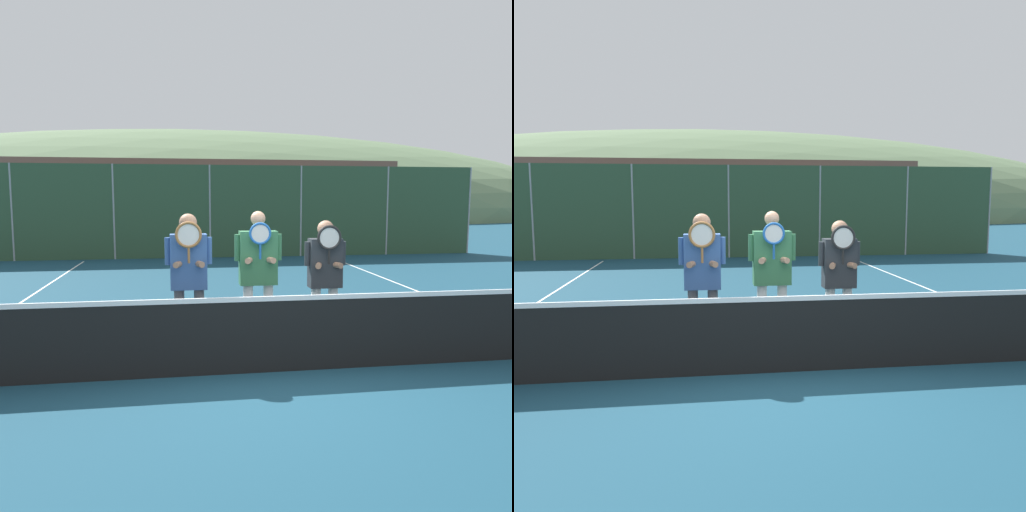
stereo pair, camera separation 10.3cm
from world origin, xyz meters
TOP-DOWN VIEW (x-y plane):
  - ground_plane at (0.00, 0.00)m, footprint 120.00×120.00m
  - hill_distant at (0.00, 55.18)m, footprint 97.74×54.30m
  - clubhouse_building at (-0.03, 20.36)m, footprint 18.95×5.50m
  - fence_back at (0.00, 11.51)m, footprint 19.12×0.06m
  - tennis_net at (0.00, 0.00)m, footprint 11.02×0.09m
  - court_line_right_sideline at (4.10, 3.00)m, footprint 0.05×16.00m
  - player_leftmost at (-0.91, 0.73)m, footprint 0.59×0.34m
  - player_center_left at (0.00, 0.87)m, footprint 0.63×0.34m
  - player_center_right at (0.91, 0.86)m, footprint 0.57×0.34m
  - car_far_left at (-6.33, 14.13)m, footprint 4.39×2.04m
  - car_left_of_center at (-1.04, 14.05)m, footprint 4.78×1.90m
  - car_center at (4.26, 14.21)m, footprint 4.43×2.05m

SIDE VIEW (x-z plane):
  - ground_plane at x=0.00m, z-range 0.00..0.00m
  - hill_distant at x=0.00m, z-range -9.50..9.50m
  - court_line_right_sideline at x=4.10m, z-range 0.00..0.01m
  - tennis_net at x=0.00m, z-range -0.03..0.97m
  - car_far_left at x=-6.33m, z-range 0.03..1.68m
  - car_left_of_center at x=-1.04m, z-range 0.01..1.86m
  - car_center at x=4.26m, z-range 0.01..1.86m
  - player_center_right at x=0.91m, z-range 0.17..1.90m
  - player_center_left at x=0.00m, z-range 0.16..2.02m
  - player_leftmost at x=-0.91m, z-range 0.18..2.01m
  - fence_back at x=0.00m, z-range 0.00..3.15m
  - clubhouse_building at x=-0.03m, z-range 0.02..3.84m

